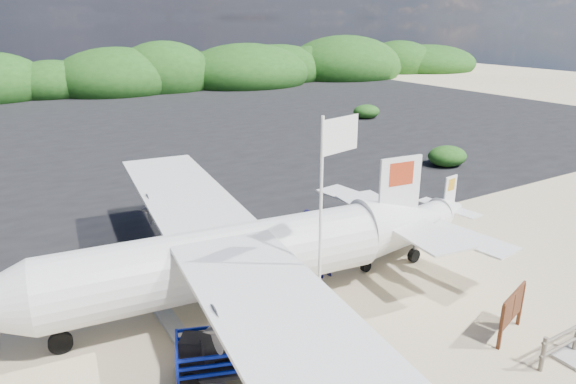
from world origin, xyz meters
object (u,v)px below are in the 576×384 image
(signboard, at_px, (508,336))
(crew_a, at_px, (326,253))
(flagpole, at_px, (318,357))
(crew_c, at_px, (307,231))
(crew_b, at_px, (309,242))
(aircraft_large, at_px, (275,127))
(baggage_cart, at_px, (228,376))

(signboard, xyz_separation_m, crew_a, (-2.42, 5.69, 0.91))
(flagpole, relative_size, crew_c, 3.72)
(crew_a, relative_size, crew_b, 1.10)
(flagpole, xyz_separation_m, crew_b, (2.97, 4.90, 0.82))
(signboard, distance_m, crew_a, 6.25)
(crew_b, relative_size, aircraft_large, 0.09)
(baggage_cart, relative_size, crew_b, 1.65)
(baggage_cart, height_order, signboard, signboard)
(crew_b, bearing_deg, crew_a, 96.22)
(crew_c, bearing_deg, flagpole, 47.93)
(signboard, relative_size, crew_a, 1.00)
(baggage_cart, bearing_deg, aircraft_large, 77.30)
(baggage_cart, xyz_separation_m, flagpole, (2.41, -0.56, 0.00))
(signboard, distance_m, aircraft_large, 30.81)
(flagpole, distance_m, crew_c, 6.70)
(flagpole, distance_m, crew_a, 4.68)
(crew_b, relative_size, crew_c, 0.93)
(flagpole, bearing_deg, crew_a, 52.10)
(crew_b, xyz_separation_m, crew_c, (0.44, 0.79, 0.06))
(crew_a, bearing_deg, crew_c, -105.39)
(crew_b, distance_m, crew_c, 0.91)
(flagpole, bearing_deg, aircraft_large, 62.16)
(crew_a, relative_size, crew_c, 1.03)
(crew_a, xyz_separation_m, crew_c, (0.59, 2.07, -0.02))
(crew_b, height_order, crew_c, crew_c)
(crew_c, height_order, aircraft_large, aircraft_large)
(baggage_cart, xyz_separation_m, crew_c, (5.82, 5.14, 0.88))
(flagpole, bearing_deg, baggage_cart, 167.01)
(crew_a, distance_m, aircraft_large, 26.42)
(baggage_cart, relative_size, crew_c, 1.54)
(baggage_cart, bearing_deg, crew_b, 58.37)
(baggage_cart, distance_m, crew_c, 7.81)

